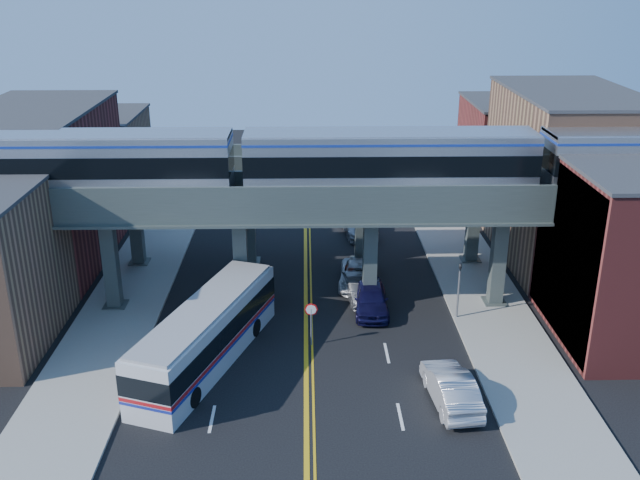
# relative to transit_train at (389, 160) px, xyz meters

# --- Properties ---
(ground) EXTENTS (120.00, 120.00, 0.00)m
(ground) POSITION_rel_transit_train_xyz_m (-4.99, -8.00, -9.48)
(ground) COLOR black
(ground) RESTS_ON ground
(sidewalk_west) EXTENTS (5.00, 70.00, 0.16)m
(sidewalk_west) POSITION_rel_transit_train_xyz_m (-16.49, 2.00, -9.40)
(sidewalk_west) COLOR gray
(sidewalk_west) RESTS_ON ground
(sidewalk_east) EXTENTS (5.00, 70.00, 0.16)m
(sidewalk_east) POSITION_rel_transit_train_xyz_m (6.51, 2.00, -9.40)
(sidewalk_east) COLOR gray
(sidewalk_east) RESTS_ON ground
(building_west_b) EXTENTS (8.00, 14.00, 11.00)m
(building_west_b) POSITION_rel_transit_train_xyz_m (-23.49, 8.00, -3.98)
(building_west_b) COLOR maroon
(building_west_b) RESTS_ON ground
(building_west_c) EXTENTS (8.00, 10.00, 8.00)m
(building_west_c) POSITION_rel_transit_train_xyz_m (-23.49, 21.00, -5.48)
(building_west_c) COLOR #855C45
(building_west_c) RESTS_ON ground
(building_east_a) EXTENTS (8.00, 10.00, 10.00)m
(building_east_a) POSITION_rel_transit_train_xyz_m (13.51, -4.00, -4.48)
(building_east_a) COLOR maroon
(building_east_a) RESTS_ON ground
(building_east_b) EXTENTS (8.00, 14.00, 12.00)m
(building_east_b) POSITION_rel_transit_train_xyz_m (13.51, 8.00, -3.48)
(building_east_b) COLOR #855C45
(building_east_b) RESTS_ON ground
(building_east_c) EXTENTS (8.00, 10.00, 9.00)m
(building_east_c) POSITION_rel_transit_train_xyz_m (13.51, 21.00, -4.98)
(building_east_c) COLOR maroon
(building_east_c) RESTS_ON ground
(mural_panel) EXTENTS (0.10, 9.50, 9.50)m
(mural_panel) POSITION_rel_transit_train_xyz_m (9.56, -4.00, -4.73)
(mural_panel) COLOR teal
(mural_panel) RESTS_ON ground
(elevated_viaduct_near) EXTENTS (52.00, 3.60, 7.40)m
(elevated_viaduct_near) POSITION_rel_transit_train_xyz_m (-4.99, 0.00, -3.01)
(elevated_viaduct_near) COLOR #3D4743
(elevated_viaduct_near) RESTS_ON ground
(elevated_viaduct_far) EXTENTS (52.00, 3.60, 7.40)m
(elevated_viaduct_far) POSITION_rel_transit_train_xyz_m (-4.99, 7.00, -3.01)
(elevated_viaduct_far) COLOR #3D4743
(elevated_viaduct_far) RESTS_ON ground
(transit_train) EXTENTS (52.61, 3.30, 3.86)m
(transit_train) POSITION_rel_transit_train_xyz_m (0.00, 0.00, 0.00)
(transit_train) COLOR black
(transit_train) RESTS_ON elevated_viaduct_near
(stop_sign) EXTENTS (0.76, 0.09, 2.63)m
(stop_sign) POSITION_rel_transit_train_xyz_m (-4.69, -5.00, -7.72)
(stop_sign) COLOR slate
(stop_sign) RESTS_ON ground
(traffic_signal) EXTENTS (0.15, 0.18, 4.10)m
(traffic_signal) POSITION_rel_transit_train_xyz_m (4.21, -2.00, -7.18)
(traffic_signal) COLOR slate
(traffic_signal) RESTS_ON ground
(transit_bus) EXTENTS (6.85, 12.84, 3.25)m
(transit_bus) POSITION_rel_transit_train_xyz_m (-10.33, -6.73, -7.81)
(transit_bus) COLOR silver
(transit_bus) RESTS_ON ground
(car_lane_a) EXTENTS (2.17, 5.15, 1.74)m
(car_lane_a) POSITION_rel_transit_train_xyz_m (-0.94, -0.78, -8.61)
(car_lane_a) COLOR black
(car_lane_a) RESTS_ON ground
(car_lane_b) EXTENTS (2.10, 4.67, 1.49)m
(car_lane_b) POSITION_rel_transit_train_xyz_m (-1.53, 0.94, -8.74)
(car_lane_b) COLOR #333336
(car_lane_b) RESTS_ON ground
(car_lane_c) EXTENTS (2.92, 5.39, 1.44)m
(car_lane_c) POSITION_rel_transit_train_xyz_m (-1.49, 3.05, -8.76)
(car_lane_c) COLOR silver
(car_lane_c) RESTS_ON ground
(car_lane_d) EXTENTS (3.18, 6.18, 1.71)m
(car_lane_d) POSITION_rel_transit_train_xyz_m (-0.76, 13.06, -8.63)
(car_lane_d) COLOR #AAA9AE
(car_lane_d) RESTS_ON ground
(car_parked_curb) EXTENTS (2.36, 5.42, 1.73)m
(car_parked_curb) POSITION_rel_transit_train_xyz_m (2.11, -10.86, -8.62)
(car_parked_curb) COLOR #AAAAAE
(car_parked_curb) RESTS_ON ground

